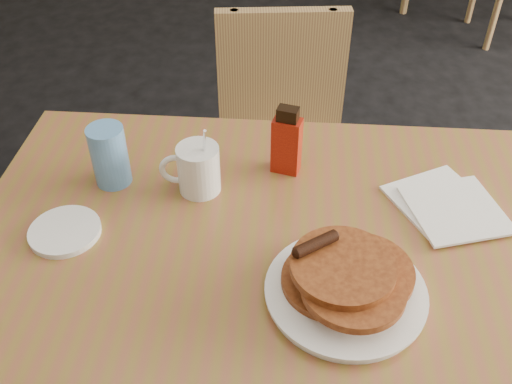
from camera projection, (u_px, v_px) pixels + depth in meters
main_table at (294, 262)px, 1.07m from camera, size 1.35×0.98×0.75m
chair_main_far at (282, 131)px, 1.74m from camera, size 0.40×0.40×0.86m
pancake_plate at (346, 284)px, 0.94m from camera, size 0.27×0.27×0.10m
coffee_mug at (197, 168)px, 1.13m from camera, size 0.12×0.09×0.16m
syrup_bottle at (287, 142)px, 1.17m from camera, size 0.07×0.05×0.15m
napkin_stack at (447, 205)px, 1.12m from camera, size 0.24×0.25×0.01m
blue_tumbler at (109, 156)px, 1.15m from camera, size 0.08×0.08×0.13m
side_saucer at (65, 231)px, 1.07m from camera, size 0.14×0.14×0.01m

